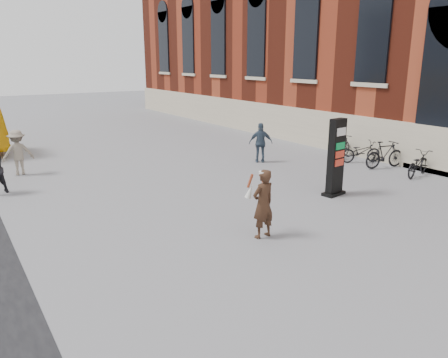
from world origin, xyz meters
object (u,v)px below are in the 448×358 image
info_pylon (336,158)px  woman (263,203)px  bike_4 (418,164)px  pedestrian_b (18,152)px  pedestrian_c (261,143)px  bike_6 (361,152)px  bike_7 (343,147)px  bike_5 (385,155)px

info_pylon → woman: 4.31m
info_pylon → bike_4: info_pylon is taller
pedestrian_b → bike_4: (12.37, -8.25, -0.38)m
info_pylon → pedestrian_c: (0.85, 4.95, -0.39)m
info_pylon → bike_6: info_pylon is taller
bike_4 → bike_7: (0.00, 3.64, 0.04)m
woman → bike_4: size_ratio=0.97×
woman → bike_5: bearing=-165.4°
pedestrian_b → pedestrian_c: 9.45m
info_pylon → pedestrian_b: size_ratio=1.45×
woman → bike_5: woman is taller
pedestrian_b → bike_7: 13.21m
pedestrian_b → bike_5: 14.11m
pedestrian_c → bike_6: pedestrian_c is taller
bike_7 → pedestrian_b: bearing=46.1°
woman → bike_5: 8.91m
pedestrian_b → bike_4: pedestrian_b is taller
bike_5 → info_pylon: bearing=120.1°
pedestrian_b → bike_5: pedestrian_b is taller
pedestrian_c → woman: bearing=85.3°
bike_5 → bike_7: bearing=11.7°
woman → pedestrian_b: woman is taller
pedestrian_c → bike_4: (3.52, -4.96, -0.37)m
bike_4 → bike_6: bearing=-13.5°
bike_4 → bike_6: (0.00, 2.65, -0.01)m
bike_6 → pedestrian_b: bearing=88.6°
pedestrian_b → info_pylon: bearing=137.3°
info_pylon → bike_6: size_ratio=1.41×
woman → bike_6: (8.40, 4.12, -0.42)m
info_pylon → bike_5: info_pylon is taller
pedestrian_b → bike_7: size_ratio=1.01×
woman → bike_7: 9.84m
bike_6 → bike_7: bearing=23.0°
info_pylon → pedestrian_b: (-8.00, 8.24, -0.37)m
bike_4 → woman: bearing=86.4°
bike_7 → pedestrian_c: bearing=45.9°
bike_4 → bike_7: size_ratio=1.05×
info_pylon → bike_7: (4.37, 3.62, -0.71)m
bike_4 → bike_5: bike_5 is taller
bike_7 → info_pylon: bearing=106.2°
bike_4 → info_pylon: bearing=76.3°
woman → bike_7: size_ratio=1.01×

